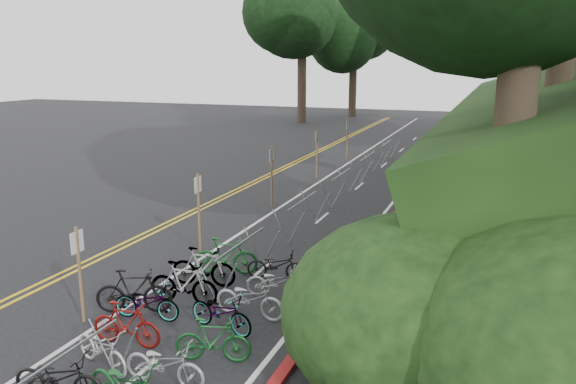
# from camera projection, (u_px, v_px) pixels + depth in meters

# --- Properties ---
(ground) EXTENTS (120.00, 120.00, 0.00)m
(ground) POSITION_uv_depth(u_px,v_px,m) (76.00, 311.00, 13.52)
(ground) COLOR black
(ground) RESTS_ON ground
(road_markings) EXTENTS (7.47, 80.00, 0.01)m
(road_markings) POSITION_uv_depth(u_px,v_px,m) (264.00, 211.00, 22.49)
(road_markings) COLOR gold
(road_markings) RESTS_ON ground
(red_curb) EXTENTS (0.25, 28.00, 0.10)m
(red_curb) POSITION_uv_depth(u_px,v_px,m) (399.00, 210.00, 22.47)
(red_curb) COLOR maroon
(red_curb) RESTS_ON ground
(bike_rack_front) EXTENTS (1.12, 2.61, 1.12)m
(bike_rack_front) POSITION_uv_depth(u_px,v_px,m) (68.00, 369.00, 9.48)
(bike_rack_front) COLOR gray
(bike_rack_front) RESTS_ON ground
(bike_racks_rest) EXTENTS (1.14, 23.00, 1.17)m
(bike_racks_rest) POSITION_uv_depth(u_px,v_px,m) (341.00, 181.00, 24.12)
(bike_racks_rest) COLOR gray
(bike_racks_rest) RESTS_ON ground
(signpost_near) EXTENTS (0.08, 0.40, 2.28)m
(signpost_near) POSITION_uv_depth(u_px,v_px,m) (79.00, 268.00, 12.70)
(signpost_near) COLOR brown
(signpost_near) RESTS_ON ground
(signposts_rest) EXTENTS (0.08, 18.40, 2.50)m
(signposts_rest) POSITION_uv_depth(u_px,v_px,m) (297.00, 160.00, 25.73)
(signposts_rest) COLOR brown
(signposts_rest) RESTS_ON ground
(bike_front) EXTENTS (1.14, 1.90, 1.10)m
(bike_front) POSITION_uv_depth(u_px,v_px,m) (134.00, 291.00, 13.34)
(bike_front) COLOR black
(bike_front) RESTS_ON ground
(bike_valet) EXTENTS (3.14, 8.33, 1.10)m
(bike_valet) POSITION_uv_depth(u_px,v_px,m) (191.00, 308.00, 12.64)
(bike_valet) COLOR black
(bike_valet) RESTS_ON ground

